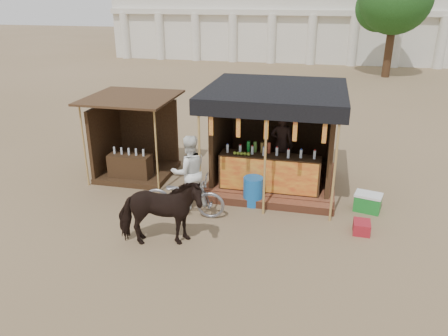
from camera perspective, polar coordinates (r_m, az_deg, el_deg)
ground at (r=9.69m, az=-2.15°, el=-9.52°), size 120.00×120.00×0.00m
main_stall at (r=12.08m, az=6.57°, el=2.33°), size 3.60×3.61×2.78m
secondary_stall at (r=13.12m, az=-11.98°, el=2.75°), size 2.40×2.40×2.38m
cow at (r=9.28m, az=-8.37°, el=-5.83°), size 1.97×1.27×1.54m
motorbike at (r=10.52m, az=-5.30°, el=-3.67°), size 2.04×0.84×1.05m
bystander at (r=10.81m, az=-4.57°, el=-0.50°), size 1.15×1.09×1.88m
blue_barrel at (r=11.12m, az=3.82°, el=-3.03°), size 0.62×0.62×0.74m
red_crate at (r=10.41m, az=17.53°, el=-7.38°), size 0.38×0.46×0.27m
cooler at (r=11.41m, az=18.26°, el=-4.26°), size 0.73×0.58×0.46m
background_building at (r=38.16m, az=7.07°, el=20.15°), size 26.00×7.45×8.18m
tree at (r=30.33m, az=21.09°, el=19.77°), size 4.50×4.40×7.00m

